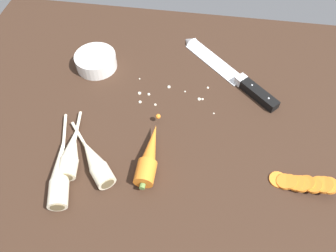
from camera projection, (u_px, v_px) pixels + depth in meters
The scene contains 9 objects.
ground_plane at pixel (169, 128), 78.83cm from camera, with size 120.00×90.00×4.00cm, color #332116.
chefs_knife at pixel (225, 69), 87.26cm from camera, with size 27.38×26.46×4.18cm.
whole_carrot at pixel (149, 155), 69.47cm from camera, with size 4.25×18.91×4.20cm.
parsnip_front at pixel (71, 153), 69.91cm from camera, with size 5.62×18.08×4.00cm.
parsnip_mid_left at pixel (60, 172), 67.14cm from camera, with size 8.76×23.53×4.00cm.
parsnip_mid_right at pixel (95, 162), 68.68cm from camera, with size 14.34×16.06×4.00cm.
carrot_slice_stack at pixel (304, 183), 66.24cm from camera, with size 13.14×4.90×3.73cm.
prep_bowl at pixel (96, 61), 87.02cm from camera, with size 11.00×11.00×4.00cm.
mince_crumbs at pixel (167, 94), 82.14cm from camera, with size 20.84×9.32×0.87cm.
Camera 1 is at (6.53, -45.73, 61.88)cm, focal length 34.36 mm.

